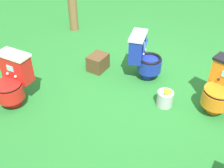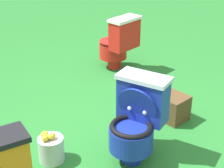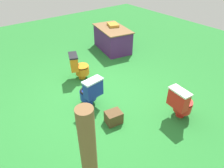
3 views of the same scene
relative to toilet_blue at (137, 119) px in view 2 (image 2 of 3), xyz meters
name	(u,v)px [view 2 (image 2 of 3)]	position (x,y,z in m)	size (l,w,h in m)	color
ground	(102,152)	(-0.14, 0.27, -0.37)	(14.00, 14.00, 0.00)	#26752D
toilet_blue	(137,119)	(0.00, 0.00, 0.00)	(0.53, 0.46, 0.73)	#192D9E
toilet_red	(118,43)	(1.44, 1.25, 0.00)	(0.45, 0.53, 0.73)	red
small_crate	(171,107)	(0.74, 0.07, -0.24)	(0.32, 0.26, 0.26)	brown
lemon_bucket	(51,148)	(-0.48, 0.54, -0.26)	(0.22, 0.22, 0.28)	#B7B7BF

